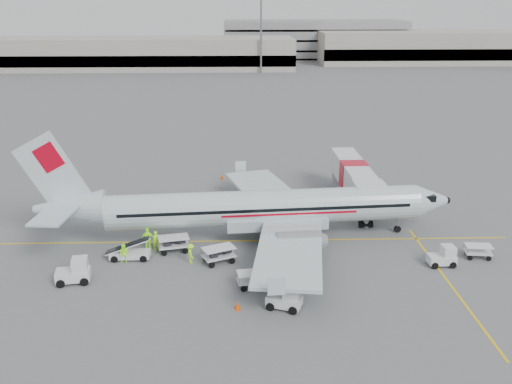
# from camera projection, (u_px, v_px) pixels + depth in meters

# --- Properties ---
(ground) EXTENTS (360.00, 360.00, 0.00)m
(ground) POSITION_uv_depth(u_px,v_px,m) (257.00, 241.00, 49.55)
(ground) COLOR #56595B
(stripe_lead) EXTENTS (44.00, 0.20, 0.01)m
(stripe_lead) POSITION_uv_depth(u_px,v_px,m) (257.00, 241.00, 49.55)
(stripe_lead) COLOR yellow
(stripe_lead) RESTS_ON ground
(stripe_cross) EXTENTS (0.20, 20.00, 0.01)m
(stripe_cross) POSITION_uv_depth(u_px,v_px,m) (448.00, 282.00, 42.39)
(stripe_cross) COLOR yellow
(stripe_cross) RESTS_ON ground
(terminal_west) EXTENTS (110.00, 22.00, 9.00)m
(terminal_west) POSITION_uv_depth(u_px,v_px,m) (109.00, 53.00, 169.96)
(terminal_west) COLOR gray
(terminal_west) RESTS_ON ground
(terminal_east) EXTENTS (90.00, 26.00, 10.00)m
(terminal_east) POSITION_uv_depth(u_px,v_px,m) (455.00, 47.00, 187.22)
(terminal_east) COLOR gray
(terminal_east) RESTS_ON ground
(parking_garage) EXTENTS (62.00, 24.00, 14.00)m
(parking_garage) POSITION_uv_depth(u_px,v_px,m) (313.00, 38.00, 199.45)
(parking_garage) COLOR slate
(parking_garage) RESTS_ON ground
(treeline) EXTENTS (300.00, 3.00, 6.00)m
(treeline) POSITION_uv_depth(u_px,v_px,m) (242.00, 46.00, 214.20)
(treeline) COLOR black
(treeline) RESTS_ON ground
(mast_center) EXTENTS (3.20, 1.20, 22.00)m
(mast_center) POSITION_uv_depth(u_px,v_px,m) (261.00, 33.00, 157.83)
(mast_center) COLOR slate
(mast_center) RESTS_ON ground
(aircraft) EXTENTS (37.72, 30.64, 9.82)m
(aircraft) POSITION_uv_depth(u_px,v_px,m) (265.00, 185.00, 48.53)
(aircraft) COLOR silver
(aircraft) RESTS_ON ground
(jet_bridge) EXTENTS (3.43, 16.99, 4.45)m
(jet_bridge) POSITION_uv_depth(u_px,v_px,m) (353.00, 184.00, 57.56)
(jet_bridge) COLOR silver
(jet_bridge) RESTS_ON ground
(belt_loader) EXTENTS (4.25, 1.60, 2.30)m
(belt_loader) POSITION_uv_depth(u_px,v_px,m) (130.00, 246.00, 45.73)
(belt_loader) COLOR silver
(belt_loader) RESTS_ON ground
(tug_fore) EXTENTS (2.17, 1.31, 1.64)m
(tug_fore) POSITION_uv_depth(u_px,v_px,m) (442.00, 256.00, 44.73)
(tug_fore) COLOR silver
(tug_fore) RESTS_ON ground
(tug_mid) EXTENTS (2.63, 2.05, 1.79)m
(tug_mid) POSITION_uv_depth(u_px,v_px,m) (284.00, 296.00, 38.50)
(tug_mid) COLOR silver
(tug_mid) RESTS_ON ground
(tug_aft) EXTENTS (2.64, 1.77, 1.89)m
(tug_aft) POSITION_uv_depth(u_px,v_px,m) (73.00, 271.00, 41.99)
(tug_aft) COLOR silver
(tug_aft) RESTS_ON ground
(cart_loaded_a) EXTENTS (2.90, 2.39, 1.31)m
(cart_loaded_a) POSITION_uv_depth(u_px,v_px,m) (219.00, 255.00, 45.25)
(cart_loaded_a) COLOR silver
(cart_loaded_a) RESTS_ON ground
(cart_loaded_b) EXTENTS (2.78, 2.00, 1.31)m
(cart_loaded_b) POSITION_uv_depth(u_px,v_px,m) (174.00, 244.00, 47.24)
(cart_loaded_b) COLOR silver
(cart_loaded_b) RESTS_ON ground
(cart_empty_a) EXTENTS (2.45, 1.68, 1.18)m
(cart_empty_a) POSITION_uv_depth(u_px,v_px,m) (253.00, 279.00, 41.45)
(cart_empty_a) COLOR silver
(cart_empty_a) RESTS_ON ground
(cart_empty_b) EXTENTS (2.22, 1.47, 1.09)m
(cart_empty_b) POSITION_uv_depth(u_px,v_px,m) (478.00, 251.00, 46.14)
(cart_empty_b) COLOR silver
(cart_empty_b) RESTS_ON ground
(cone_nose) EXTENTS (0.43, 0.43, 0.70)m
(cone_nose) POSITION_uv_depth(u_px,v_px,m) (445.00, 258.00, 45.37)
(cone_nose) COLOR #E84504
(cone_nose) RESTS_ON ground
(cone_port) EXTENTS (0.40, 0.40, 0.65)m
(cone_port) POSITION_uv_depth(u_px,v_px,m) (222.00, 176.00, 66.37)
(cone_port) COLOR #E84504
(cone_port) RESTS_ON ground
(cone_stbd) EXTENTS (0.39, 0.39, 0.64)m
(cone_stbd) POSITION_uv_depth(u_px,v_px,m) (237.00, 305.00, 38.49)
(cone_stbd) COLOR #E84504
(cone_stbd) RESTS_ON ground
(crew_a) EXTENTS (0.71, 0.66, 1.62)m
(crew_a) POSITION_uv_depth(u_px,v_px,m) (156.00, 240.00, 47.62)
(crew_a) COLOR #A6FE1E
(crew_a) RESTS_ON ground
(crew_b) EXTENTS (0.92, 0.81, 1.59)m
(crew_b) POSITION_uv_depth(u_px,v_px,m) (124.00, 254.00, 45.19)
(crew_b) COLOR #A6FE1E
(crew_b) RESTS_ON ground
(crew_c) EXTENTS (0.90, 1.18, 1.61)m
(crew_c) POSITION_uv_depth(u_px,v_px,m) (191.00, 253.00, 45.16)
(crew_c) COLOR #A6FE1E
(crew_c) RESTS_ON ground
(crew_d) EXTENTS (1.12, 0.47, 1.92)m
(crew_d) POSITION_uv_depth(u_px,v_px,m) (148.00, 239.00, 47.55)
(crew_d) COLOR #A6FE1E
(crew_d) RESTS_ON ground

